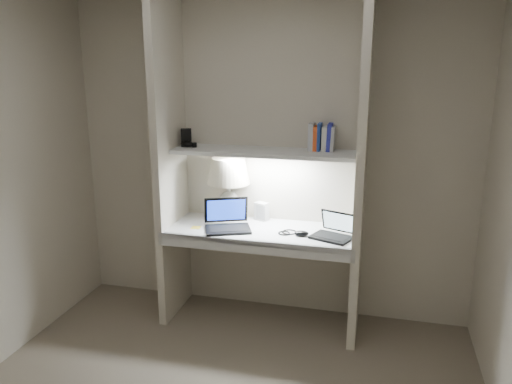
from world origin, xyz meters
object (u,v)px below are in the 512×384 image
(speaker, at_px, (262,211))
(table_lamp, at_px, (229,178))
(laptop_main, at_px, (227,222))
(book_row, at_px, (322,138))
(laptop_netbook, at_px, (334,232))

(speaker, bearing_deg, table_lamp, -146.41)
(laptop_main, distance_m, book_row, 0.96)
(table_lamp, bearing_deg, laptop_main, -76.30)
(speaker, distance_m, book_row, 0.78)
(table_lamp, distance_m, speaker, 0.38)
(table_lamp, bearing_deg, book_row, 1.07)
(table_lamp, distance_m, laptop_netbook, 0.95)
(laptop_netbook, bearing_deg, book_row, 141.89)
(table_lamp, height_order, laptop_netbook, table_lamp)
(laptop_netbook, bearing_deg, laptop_main, -158.48)
(table_lamp, distance_m, book_row, 0.81)
(laptop_netbook, distance_m, speaker, 0.67)
(table_lamp, relative_size, speaker, 3.50)
(table_lamp, relative_size, book_row, 2.46)
(laptop_netbook, distance_m, book_row, 0.71)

